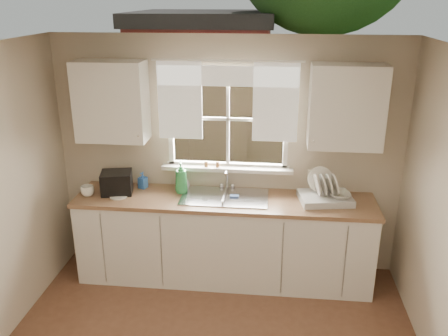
# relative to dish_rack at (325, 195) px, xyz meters

# --- Properties ---
(room_walls) EXTENTS (3.62, 4.02, 2.50)m
(room_walls) POSITION_rel_dish_rack_xyz_m (-1.01, -1.79, 0.26)
(room_walls) COLOR beige
(room_walls) RESTS_ON ground
(ceiling) EXTENTS (3.60, 4.00, 0.02)m
(ceiling) POSITION_rel_dish_rack_xyz_m (-1.01, -1.73, 1.52)
(ceiling) COLOR silver
(ceiling) RESTS_ON room_walls
(window) EXTENTS (1.38, 0.16, 1.06)m
(window) POSITION_rel_dish_rack_xyz_m (-1.01, 0.27, 0.51)
(window) COLOR white
(window) RESTS_ON room_walls
(curtains) EXTENTS (1.50, 0.03, 0.81)m
(curtains) POSITION_rel_dish_rack_xyz_m (-1.01, 0.22, 0.96)
(curtains) COLOR white
(curtains) RESTS_ON room_walls
(base_cabinets) EXTENTS (3.00, 0.62, 0.87)m
(base_cabinets) POSITION_rel_dish_rack_xyz_m (-1.01, -0.05, -0.54)
(base_cabinets) COLOR white
(base_cabinets) RESTS_ON ground
(countertop) EXTENTS (3.04, 0.65, 0.04)m
(countertop) POSITION_rel_dish_rack_xyz_m (-1.01, -0.05, -0.09)
(countertop) COLOR #8D6646
(countertop) RESTS_ON base_cabinets
(upper_cabinet_left) EXTENTS (0.70, 0.33, 0.80)m
(upper_cabinet_left) POSITION_rel_dish_rack_xyz_m (-2.16, 0.10, 0.87)
(upper_cabinet_left) COLOR white
(upper_cabinet_left) RESTS_ON room_walls
(upper_cabinet_right) EXTENTS (0.70, 0.33, 0.80)m
(upper_cabinet_right) POSITION_rel_dish_rack_xyz_m (0.14, 0.10, 0.87)
(upper_cabinet_right) COLOR white
(upper_cabinet_right) RESTS_ON room_walls
(wall_outlet) EXTENTS (0.08, 0.01, 0.12)m
(wall_outlet) POSITION_rel_dish_rack_xyz_m (-0.13, 0.26, 0.10)
(wall_outlet) COLOR beige
(wall_outlet) RESTS_ON room_walls
(sill_jars) EXTENTS (0.16, 0.04, 0.06)m
(sill_jars) POSITION_rel_dish_rack_xyz_m (-1.17, 0.21, 0.20)
(sill_jars) COLOR brown
(sill_jars) RESTS_ON window
(sink) EXTENTS (0.88, 0.52, 0.40)m
(sink) POSITION_rel_dish_rack_xyz_m (-1.01, -0.02, -0.14)
(sink) COLOR #B7B7BC
(sink) RESTS_ON countertop
(dish_rack) EXTENTS (0.56, 0.46, 0.31)m
(dish_rack) POSITION_rel_dish_rack_xyz_m (0.00, 0.00, 0.00)
(dish_rack) COLOR silver
(dish_rack) RESTS_ON countertop
(bowl) EXTENTS (0.23, 0.23, 0.05)m
(bowl) POSITION_rel_dish_rack_xyz_m (0.14, -0.05, 0.03)
(bowl) COLOR beige
(bowl) RESTS_ON dish_rack
(soap_bottle_a) EXTENTS (0.17, 0.17, 0.34)m
(soap_bottle_a) POSITION_rel_dish_rack_xyz_m (-1.47, 0.06, 0.10)
(soap_bottle_a) COLOR #2F9248
(soap_bottle_a) RESTS_ON countertop
(soap_bottle_b) EXTENTS (0.10, 0.11, 0.18)m
(soap_bottle_b) POSITION_rel_dish_rack_xyz_m (-1.90, 0.14, 0.02)
(soap_bottle_b) COLOR #3772D0
(soap_bottle_b) RESTS_ON countertop
(soap_bottle_c) EXTENTS (0.16, 0.16, 0.19)m
(soap_bottle_c) POSITION_rel_dish_rack_xyz_m (-1.47, 0.13, 0.03)
(soap_bottle_c) COLOR beige
(soap_bottle_c) RESTS_ON countertop
(saucer) EXTENTS (0.18, 0.18, 0.01)m
(saucer) POSITION_rel_dish_rack_xyz_m (-2.08, -0.12, -0.06)
(saucer) COLOR white
(saucer) RESTS_ON countertop
(cup) EXTENTS (0.16, 0.16, 0.11)m
(cup) POSITION_rel_dish_rack_xyz_m (-2.41, -0.13, -0.01)
(cup) COLOR white
(cup) RESTS_ON countertop
(black_appliance) EXTENTS (0.36, 0.33, 0.23)m
(black_appliance) POSITION_rel_dish_rack_xyz_m (-2.13, -0.02, 0.05)
(black_appliance) COLOR black
(black_appliance) RESTS_ON countertop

